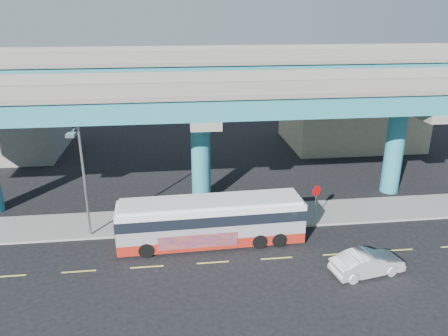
{
  "coord_description": "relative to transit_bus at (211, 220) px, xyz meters",
  "views": [
    {
      "loc": [
        -2.13,
        -23.35,
        14.7
      ],
      "look_at": [
        1.22,
        4.0,
        4.57
      ],
      "focal_mm": 35.0,
      "sensor_mm": 36.0,
      "label": 1
    }
  ],
  "objects": [
    {
      "name": "street_lamp",
      "position": [
        -8.12,
        1.32,
        3.57
      ],
      "size": [
        0.5,
        2.57,
        7.92
      ],
      "color": "gray",
      "rests_on": "sidewalk"
    },
    {
      "name": "building_concrete",
      "position": [
        -20.15,
        21.88,
        2.79
      ],
      "size": [
        12.0,
        10.0,
        9.0
      ],
      "primitive_type": "cube",
      "color": "gray",
      "rests_on": "ground"
    },
    {
      "name": "ground",
      "position": [
        -0.15,
        -2.12,
        -1.71
      ],
      "size": [
        120.0,
        120.0,
        0.0
      ],
      "primitive_type": "plane",
      "color": "black",
      "rests_on": "ground"
    },
    {
      "name": "transit_bus",
      "position": [
        0.0,
        0.0,
        0.0
      ],
      "size": [
        12.23,
        2.99,
        3.12
      ],
      "rotation": [
        0.0,
        0.0,
        0.03
      ],
      "color": "maroon",
      "rests_on": "ground"
    },
    {
      "name": "lane_markings",
      "position": [
        -0.15,
        -2.42,
        -1.7
      ],
      "size": [
        58.0,
        0.12,
        0.01
      ],
      "color": "#D8C64C",
      "rests_on": "ground"
    },
    {
      "name": "viaduct",
      "position": [
        -0.15,
        6.99,
        7.43
      ],
      "size": [
        52.0,
        12.4,
        11.7
      ],
      "color": "#216A7E",
      "rests_on": "ground"
    },
    {
      "name": "sidewalk",
      "position": [
        -0.15,
        3.38,
        -1.63
      ],
      "size": [
        70.0,
        4.0,
        0.15
      ],
      "primitive_type": "cube",
      "color": "gray",
      "rests_on": "ground"
    },
    {
      "name": "building_beige",
      "position": [
        17.85,
        20.86,
        1.8
      ],
      "size": [
        14.0,
        10.23,
        7.0
      ],
      "color": "tan",
      "rests_on": "ground"
    },
    {
      "name": "sedan",
      "position": [
        8.7,
        -4.69,
        -0.99
      ],
      "size": [
        3.11,
        4.92,
        1.44
      ],
      "primitive_type": "imported",
      "rotation": [
        0.0,
        0.0,
        1.76
      ],
      "color": "#BABBBF",
      "rests_on": "ground"
    },
    {
      "name": "stop_sign",
      "position": [
        7.73,
        2.06,
        0.44
      ],
      "size": [
        0.75,
        0.4,
        2.75
      ],
      "rotation": [
        0.0,
        0.0,
        0.08
      ],
      "color": "gray",
      "rests_on": "sidewalk"
    }
  ]
}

